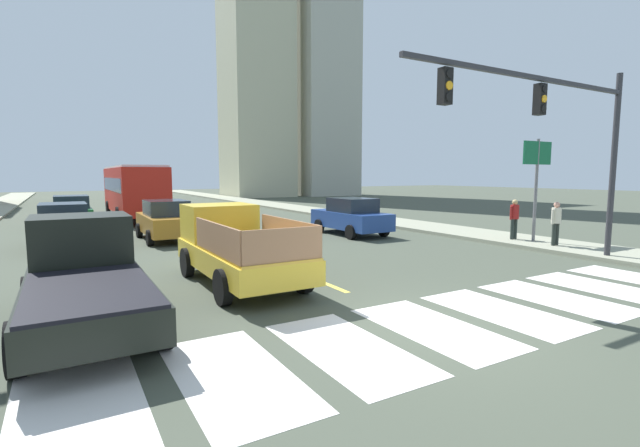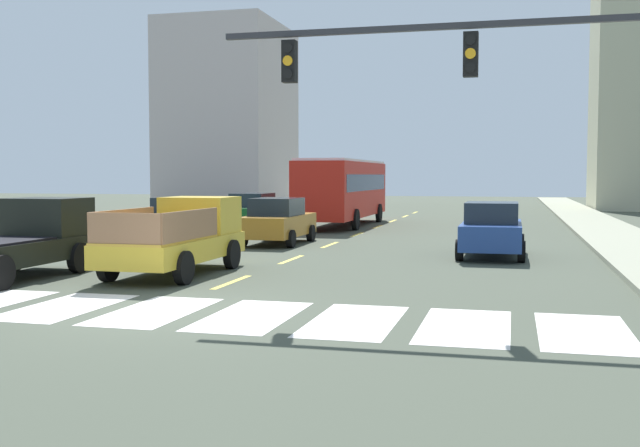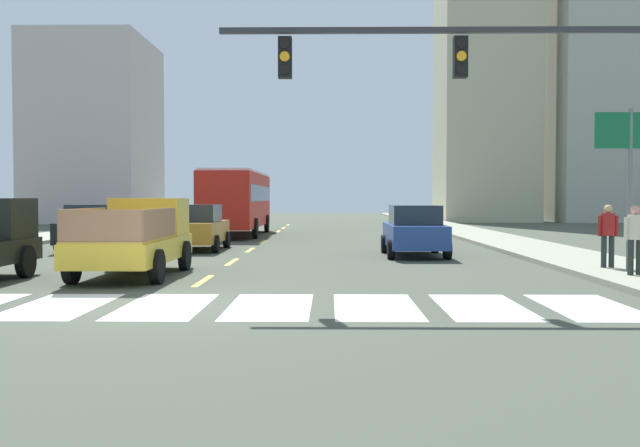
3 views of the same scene
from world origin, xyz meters
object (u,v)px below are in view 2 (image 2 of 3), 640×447
at_px(sedan_far, 492,230).
at_px(sedan_mid, 183,220).
at_px(sedan_near_left, 278,221).
at_px(traffic_signal_gantry, 532,87).
at_px(pickup_stakebed, 181,237).
at_px(pickup_dark, 20,241).
at_px(city_bus, 343,187).
at_px(sedan_near_right, 253,211).

bearing_deg(sedan_far, sedan_mid, 164.98).
distance_m(sedan_near_left, traffic_signal_gantry, 15.21).
height_order(pickup_stakebed, sedan_near_left, pickup_stakebed).
bearing_deg(sedan_mid, pickup_dark, -88.71).
xyz_separation_m(pickup_dark, sedan_mid, (-0.29, 10.29, -0.06)).
distance_m(pickup_dark, sedan_near_left, 10.92).
bearing_deg(city_bus, sedan_far, -61.14).
bearing_deg(pickup_stakebed, pickup_dark, -155.22).
bearing_deg(pickup_dark, sedan_near_right, 87.64).
bearing_deg(city_bus, sedan_near_right, -135.54).
height_order(pickup_dark, sedan_near_right, pickup_dark).
relative_size(pickup_dark, city_bus, 0.48).
relative_size(city_bus, sedan_near_left, 2.45).
distance_m(city_bus, sedan_far, 15.26).
bearing_deg(sedan_near_left, sedan_near_right, 116.17).
bearing_deg(pickup_dark, sedan_mid, 89.61).
bearing_deg(sedan_mid, city_bus, 69.31).
distance_m(pickup_stakebed, sedan_far, 9.82).
relative_size(pickup_stakebed, sedan_near_left, 1.18).
bearing_deg(city_bus, sedan_near_left, -92.28).
distance_m(pickup_stakebed, sedan_near_left, 8.55).
relative_size(sedan_near_right, sedan_mid, 1.00).
distance_m(pickup_stakebed, sedan_near_right, 15.83).
bearing_deg(sedan_near_right, pickup_stakebed, -77.07).
distance_m(city_bus, sedan_near_right, 5.21).
relative_size(pickup_dark, sedan_near_right, 1.18).
relative_size(city_bus, sedan_mid, 2.45).
distance_m(sedan_near_right, sedan_far, 14.69).
relative_size(sedan_far, traffic_signal_gantry, 0.48).
height_order(sedan_near_left, sedan_far, same).
bearing_deg(pickup_stakebed, sedan_near_left, 88.44).
relative_size(sedan_near_left, traffic_signal_gantry, 0.48).
distance_m(sedan_near_left, sedan_mid, 3.80).
relative_size(sedan_near_right, traffic_signal_gantry, 0.48).
bearing_deg(pickup_dark, traffic_signal_gantry, -9.53).
height_order(sedan_near_left, sedan_near_right, same).
distance_m(pickup_stakebed, sedan_mid, 9.33).
height_order(pickup_dark, sedan_mid, pickup_dark).
xyz_separation_m(pickup_dark, sedan_near_right, (0.11, 17.24, -0.06)).
bearing_deg(sedan_mid, sedan_far, -12.56).
height_order(pickup_stakebed, sedan_mid, pickup_stakebed).
bearing_deg(sedan_near_left, pickup_dark, -108.77).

